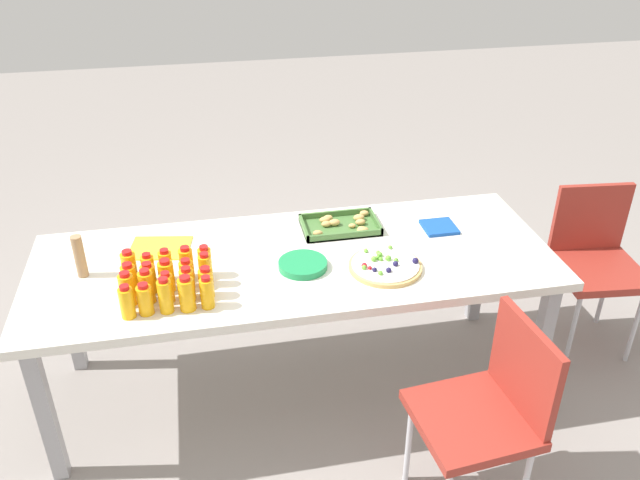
{
  "coord_description": "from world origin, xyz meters",
  "views": [
    {
      "loc": [
        -0.36,
        -2.37,
        2.2
      ],
      "look_at": [
        0.13,
        0.1,
        0.74
      ],
      "focal_mm": 36.71,
      "sensor_mm": 36.0,
      "label": 1
    }
  ],
  "objects": [
    {
      "name": "ground_plane",
      "position": [
        0.0,
        0.0,
        0.0
      ],
      "size": [
        12.0,
        12.0,
        0.0
      ],
      "primitive_type": "plane",
      "color": "gray"
    },
    {
      "name": "party_table",
      "position": [
        0.0,
        0.0,
        0.66
      ],
      "size": [
        2.25,
        0.85,
        0.72
      ],
      "color": "silver",
      "rests_on": "ground_plane"
    },
    {
      "name": "chair_near_right",
      "position": [
        0.58,
        -0.79,
        0.5
      ],
      "size": [
        0.44,
        0.44,
        0.83
      ],
      "rotation": [
        0.0,
        0.0,
        1.67
      ],
      "color": "maroon",
      "rests_on": "ground_plane"
    },
    {
      "name": "chair_end",
      "position": [
        1.53,
        0.09,
        0.5
      ],
      "size": [
        0.44,
        0.44,
        0.83
      ],
      "rotation": [
        0.0,
        0.0,
        3.04
      ],
      "color": "maroon",
      "rests_on": "ground_plane"
    },
    {
      "name": "juice_bottle_0",
      "position": [
        -0.68,
        -0.29,
        0.79
      ],
      "size": [
        0.05,
        0.05,
        0.14
      ],
      "color": "#F9AE14",
      "rests_on": "party_table"
    },
    {
      "name": "juice_bottle_1",
      "position": [
        -0.61,
        -0.28,
        0.78
      ],
      "size": [
        0.06,
        0.06,
        0.13
      ],
      "color": "#FAAB14",
      "rests_on": "party_table"
    },
    {
      "name": "juice_bottle_2",
      "position": [
        -0.54,
        -0.29,
        0.79
      ],
      "size": [
        0.05,
        0.05,
        0.15
      ],
      "color": "#F9AE14",
      "rests_on": "party_table"
    },
    {
      "name": "juice_bottle_3",
      "position": [
        -0.46,
        -0.29,
        0.79
      ],
      "size": [
        0.06,
        0.06,
        0.15
      ],
      "color": "#F9AD14",
      "rests_on": "party_table"
    },
    {
      "name": "juice_bottle_4",
      "position": [
        -0.38,
        -0.29,
        0.79
      ],
      "size": [
        0.05,
        0.05,
        0.14
      ],
      "color": "#FAAD14",
      "rests_on": "party_table"
    },
    {
      "name": "juice_bottle_5",
      "position": [
        -0.68,
        -0.21,
        0.79
      ],
      "size": [
        0.06,
        0.06,
        0.15
      ],
      "color": "#FAAC14",
      "rests_on": "party_table"
    },
    {
      "name": "juice_bottle_6",
      "position": [
        -0.61,
        -0.21,
        0.79
      ],
      "size": [
        0.06,
        0.06,
        0.15
      ],
      "color": "#F9AB14",
      "rests_on": "party_table"
    },
    {
      "name": "juice_bottle_7",
      "position": [
        -0.53,
        -0.22,
        0.78
      ],
      "size": [
        0.05,
        0.05,
        0.13
      ],
      "color": "#FAAF14",
      "rests_on": "party_table"
    },
    {
      "name": "juice_bottle_8",
      "position": [
        -0.45,
        -0.22,
        0.79
      ],
      "size": [
        0.06,
        0.06,
        0.14
      ],
      "color": "#F9AF14",
      "rests_on": "party_table"
    },
    {
      "name": "juice_bottle_9",
      "position": [
        -0.38,
        -0.22,
        0.78
      ],
      "size": [
        0.06,
        0.06,
        0.13
      ],
      "color": "#F9AD14",
      "rests_on": "party_table"
    },
    {
      "name": "juice_bottle_10",
      "position": [
        -0.68,
        -0.13,
        0.78
      ],
      "size": [
        0.06,
        0.06,
        0.14
      ],
      "color": "#FAAD14",
      "rests_on": "party_table"
    },
    {
      "name": "juice_bottle_11",
      "position": [
        -0.6,
        -0.14,
        0.78
      ],
      "size": [
        0.06,
        0.06,
        0.13
      ],
      "color": "#FAAE14",
      "rests_on": "party_table"
    },
    {
      "name": "juice_bottle_12",
      "position": [
        -0.53,
        -0.14,
        0.79
      ],
      "size": [
        0.06,
        0.06,
        0.14
      ],
      "color": "#F9AF14",
      "rests_on": "party_table"
    },
    {
      "name": "juice_bottle_13",
      "position": [
        -0.45,
        -0.14,
        0.78
      ],
      "size": [
        0.06,
        0.06,
        0.13
      ],
      "color": "#FAAB14",
      "rests_on": "party_table"
    },
    {
      "name": "juice_bottle_14",
      "position": [
        -0.38,
        -0.13,
        0.79
      ],
      "size": [
        0.05,
        0.05,
        0.15
      ],
      "color": "#F9AC14",
      "rests_on": "party_table"
    },
    {
      "name": "juice_bottle_15",
      "position": [
        -0.68,
        -0.06,
        0.79
      ],
      "size": [
        0.06,
        0.06,
        0.15
      ],
      "color": "#F9AE14",
      "rests_on": "party_table"
    },
    {
      "name": "juice_bottle_16",
      "position": [
        -0.6,
        -0.07,
        0.78
      ],
      "size": [
        0.05,
        0.05,
        0.13
      ],
      "color": "#F9AE14",
      "rests_on": "party_table"
    },
    {
      "name": "juice_bottle_17",
      "position": [
        -0.53,
        -0.07,
        0.79
      ],
      "size": [
        0.05,
        0.05,
        0.15
      ],
      "color": "#FAAE14",
      "rests_on": "party_table"
    },
    {
      "name": "juice_bottle_18",
      "position": [
        -0.45,
        -0.07,
        0.79
      ],
      "size": [
        0.06,
        0.06,
        0.15
      ],
      "color": "#F9AC14",
      "rests_on": "party_table"
    },
    {
      "name": "juice_bottle_19",
      "position": [
        -0.38,
        -0.07,
        0.79
      ],
      "size": [
        0.05,
        0.05,
        0.14
      ],
      "color": "#F8AC14",
      "rests_on": "party_table"
    },
    {
      "name": "fruit_pizza",
      "position": [
        0.36,
        -0.16,
        0.73
      ],
      "size": [
        0.31,
        0.31,
        0.05
      ],
      "color": "tan",
      "rests_on": "party_table"
    },
    {
      "name": "snack_tray",
      "position": [
        0.26,
        0.22,
        0.73
      ],
      "size": [
        0.35,
        0.23,
        0.04
      ],
      "color": "#477238",
      "rests_on": "party_table"
    },
    {
      "name": "plate_stack",
      "position": [
        0.02,
        -0.08,
        0.74
      ],
      "size": [
        0.21,
        0.21,
        0.03
      ],
      "color": "#1E8C4C",
      "rests_on": "party_table"
    },
    {
      "name": "napkin_stack",
      "position": [
        0.7,
        0.12,
        0.73
      ],
      "size": [
        0.15,
        0.15,
        0.02
      ],
      "primitive_type": "cube",
      "color": "#194CA5",
      "rests_on": "party_table"
    },
    {
      "name": "cardboard_tube",
      "position": [
        -0.88,
        0.03,
        0.81
      ],
      "size": [
        0.04,
        0.04,
        0.19
      ],
      "primitive_type": "cylinder",
      "color": "#9E7A56",
      "rests_on": "party_table"
    },
    {
      "name": "paper_folder",
      "position": [
        -0.57,
        0.19,
        0.72
      ],
      "size": [
        0.29,
        0.24,
        0.01
      ],
      "primitive_type": "cube",
      "rotation": [
        0.0,
        0.0,
        -0.18
      ],
      "color": "yellow",
      "rests_on": "party_table"
    }
  ]
}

